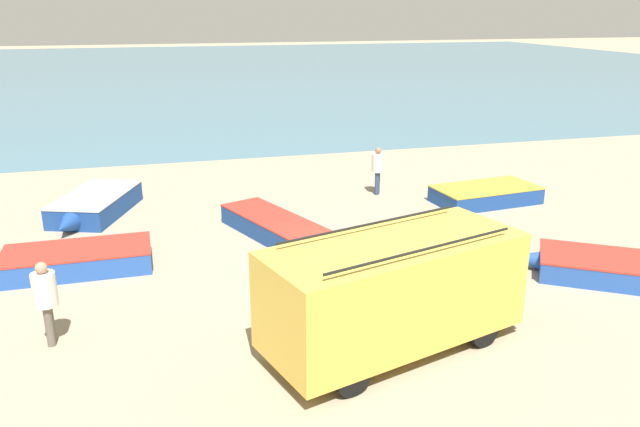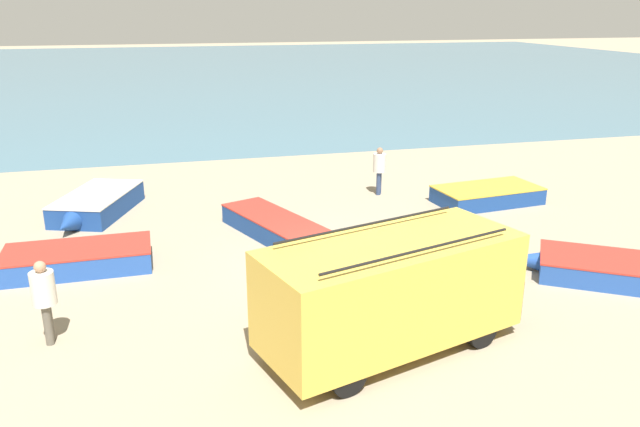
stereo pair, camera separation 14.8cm
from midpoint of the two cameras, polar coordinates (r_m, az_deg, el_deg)
ground_plane at (r=15.22m, az=2.74°, el=-4.92°), size 200.00×200.00×0.00m
sea_water at (r=65.75m, az=-11.06°, el=12.79°), size 120.00×80.00×0.01m
parked_van at (r=11.40m, az=6.99°, el=-6.96°), size 5.20×3.21×2.22m
fishing_rowboat_0 at (r=20.83m, az=15.46°, el=1.68°), size 4.11×2.07×0.53m
fishing_rowboat_1 at (r=16.91m, az=-3.32°, el=-1.49°), size 2.70×5.00×0.55m
fishing_rowboat_2 at (r=16.07m, az=-21.39°, el=-3.89°), size 4.15×1.66×0.54m
fishing_rowboat_3 at (r=16.00m, az=26.28°, el=-4.72°), size 4.55×3.56×0.51m
fishing_rowboat_4 at (r=20.05m, az=-19.60°, el=0.78°), size 2.73×4.13×0.64m
fisherman_0 at (r=20.91m, az=5.65°, el=4.30°), size 0.42×0.42×1.60m
fisherman_1 at (r=12.59m, az=-23.61°, el=-6.81°), size 0.43×0.43×1.65m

